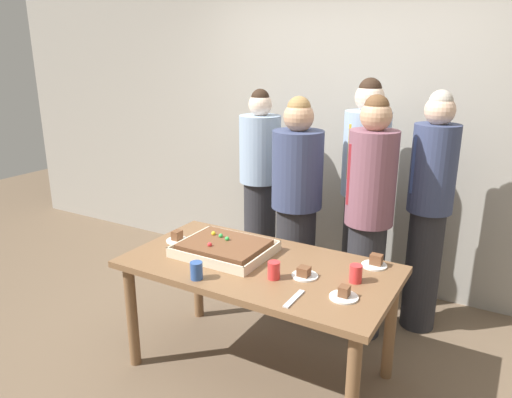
{
  "coord_description": "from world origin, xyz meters",
  "views": [
    {
      "loc": [
        1.3,
        -2.26,
        1.94
      ],
      "look_at": [
        -0.1,
        0.15,
        1.09
      ],
      "focal_mm": 33.46,
      "sensor_mm": 36.0,
      "label": 1
    }
  ],
  "objects": [
    {
      "name": "cake_server_utensil",
      "position": [
        0.37,
        -0.28,
        0.74
      ],
      "size": [
        0.03,
        0.2,
        0.01
      ],
      "primitive_type": "cube",
      "color": "silver",
      "rests_on": "party_table"
    },
    {
      "name": "plated_slice_far_left",
      "position": [
        0.31,
        -0.02,
        0.76
      ],
      "size": [
        0.15,
        0.15,
        0.06
      ],
      "color": "white",
      "rests_on": "party_table"
    },
    {
      "name": "sheet_cake",
      "position": [
        -0.26,
        0.03,
        0.77
      ],
      "size": [
        0.56,
        0.46,
        0.1
      ],
      "color": "beige",
      "rests_on": "party_table"
    },
    {
      "name": "plated_slice_near_left",
      "position": [
        -0.65,
        0.04,
        0.76
      ],
      "size": [
        0.15,
        0.15,
        0.07
      ],
      "color": "white",
      "rests_on": "party_table"
    },
    {
      "name": "party_table",
      "position": [
        0.0,
        0.0,
        0.64
      ],
      "size": [
        1.61,
        0.85,
        0.74
      ],
      "color": "brown",
      "rests_on": "ground_plane"
    },
    {
      "name": "drink_cup_far_end",
      "position": [
        0.17,
        -0.12,
        0.79
      ],
      "size": [
        0.07,
        0.07,
        0.1
      ],
      "primitive_type": "cylinder",
      "color": "red",
      "rests_on": "party_table"
    },
    {
      "name": "ground_plane",
      "position": [
        0.0,
        0.0,
        0.0
      ],
      "size": [
        12.0,
        12.0,
        0.0
      ],
      "primitive_type": "plane",
      "color": "brown"
    },
    {
      "name": "person_striped_tie_right",
      "position": [
        -0.13,
        0.79,
        0.85
      ],
      "size": [
        0.37,
        0.37,
        1.66
      ],
      "rotation": [
        0.0,
        0.0,
        -1.74
      ],
      "color": "#28282D",
      "rests_on": "ground_plane"
    },
    {
      "name": "person_green_shirt_behind",
      "position": [
        -0.64,
        1.14,
        0.86
      ],
      "size": [
        0.35,
        0.35,
        1.67
      ],
      "rotation": [
        0.0,
        0.0,
        -1.24
      ],
      "color": "#28282D",
      "rests_on": "ground_plane"
    },
    {
      "name": "interior_back_panel",
      "position": [
        0.0,
        1.6,
        1.5
      ],
      "size": [
        8.0,
        0.12,
        3.0
      ],
      "primitive_type": "cube",
      "color": "#9E998E",
      "rests_on": "ground_plane"
    },
    {
      "name": "person_serving_front",
      "position": [
        0.76,
        1.05,
        0.91
      ],
      "size": [
        0.3,
        0.3,
        1.72
      ],
      "rotation": [
        0.0,
        0.0,
        -2.36
      ],
      "color": "#28282D",
      "rests_on": "ground_plane"
    },
    {
      "name": "plated_slice_far_right",
      "position": [
        0.61,
        0.32,
        0.76
      ],
      "size": [
        0.15,
        0.15,
        0.07
      ],
      "color": "white",
      "rests_on": "party_table"
    },
    {
      "name": "plated_slice_near_right",
      "position": [
        0.59,
        -0.14,
        0.76
      ],
      "size": [
        0.15,
        0.15,
        0.06
      ],
      "color": "white",
      "rests_on": "party_table"
    },
    {
      "name": "drink_cup_middle",
      "position": [
        0.58,
        0.06,
        0.79
      ],
      "size": [
        0.07,
        0.07,
        0.1
      ],
      "primitive_type": "cylinder",
      "color": "red",
      "rests_on": "party_table"
    },
    {
      "name": "drink_cup_nearest",
      "position": [
        -0.2,
        -0.34,
        0.79
      ],
      "size": [
        0.07,
        0.07,
        0.1
      ],
      "primitive_type": "cylinder",
      "color": "#2D5199",
      "rests_on": "party_table"
    },
    {
      "name": "person_far_right_suit",
      "position": [
        0.25,
        1.16,
        0.93
      ],
      "size": [
        0.34,
        0.34,
        1.78
      ],
      "rotation": [
        0.0,
        0.0,
        -2.0
      ],
      "color": "#28282D",
      "rests_on": "ground_plane"
    },
    {
      "name": "person_left_edge_reaching",
      "position": [
        0.43,
        0.75,
        0.89
      ],
      "size": [
        0.32,
        0.32,
        1.7
      ],
      "rotation": [
        0.0,
        0.0,
        -2.33
      ],
      "color": "#28282D",
      "rests_on": "ground_plane"
    }
  ]
}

